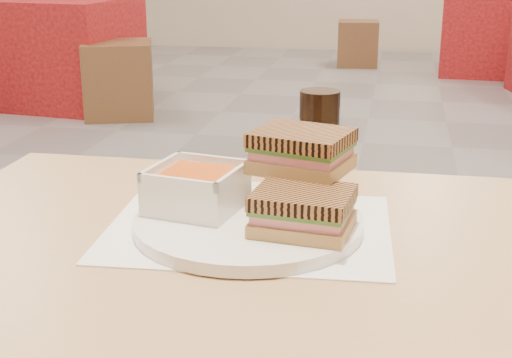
% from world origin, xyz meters
% --- Properties ---
extents(main_table, '(1.21, 0.72, 0.75)m').
position_xyz_m(main_table, '(0.15, -2.06, 0.64)').
color(main_table, '#A7894D').
rests_on(main_table, ground).
extents(tray_liner, '(0.38, 0.31, 0.00)m').
position_xyz_m(tray_liner, '(-0.00, -2.00, 0.75)').
color(tray_liner, white).
rests_on(tray_liner, main_table).
extents(plate, '(0.30, 0.30, 0.02)m').
position_xyz_m(plate, '(0.00, -2.00, 0.76)').
color(plate, white).
rests_on(plate, tray_liner).
extents(soup_bowl, '(0.13, 0.13, 0.06)m').
position_xyz_m(soup_bowl, '(-0.07, -1.98, 0.79)').
color(soup_bowl, white).
rests_on(soup_bowl, plate).
extents(panini_lower, '(0.13, 0.11, 0.05)m').
position_xyz_m(panini_lower, '(0.08, -2.03, 0.79)').
color(panini_lower, tan).
rests_on(panini_lower, plate).
extents(panini_upper, '(0.14, 0.13, 0.05)m').
position_xyz_m(panini_upper, '(0.06, -1.94, 0.84)').
color(panini_upper, tan).
rests_on(panini_upper, panini_lower).
extents(cola_glass, '(0.06, 0.06, 0.14)m').
position_xyz_m(cola_glass, '(0.06, -1.74, 0.82)').
color(cola_glass, black).
rests_on(cola_glass, main_table).
extents(bg_table_0, '(0.92, 0.92, 0.74)m').
position_xyz_m(bg_table_0, '(-2.11, 1.92, 0.37)').
color(bg_table_0, '#A72327').
rests_on(bg_table_0, ground).
extents(bg_table_2, '(0.92, 0.92, 0.77)m').
position_xyz_m(bg_table_2, '(0.97, 3.87, 0.39)').
color(bg_table_2, '#A72327').
rests_on(bg_table_2, ground).
extents(bg_chair_0r, '(0.55, 0.55, 0.49)m').
position_xyz_m(bg_chair_0r, '(-1.62, 1.63, 0.24)').
color(bg_chair_0r, brown).
rests_on(bg_chair_0r, ground).
extents(bg_chair_2l, '(0.39, 0.39, 0.41)m').
position_xyz_m(bg_chair_2l, '(-0.21, 4.02, 0.21)').
color(bg_chair_2l, brown).
rests_on(bg_chair_2l, ground).
extents(bg_chair_2r, '(0.49, 0.49, 0.47)m').
position_xyz_m(bg_chair_2r, '(0.88, 3.96, 0.23)').
color(bg_chair_2r, brown).
rests_on(bg_chair_2r, ground).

